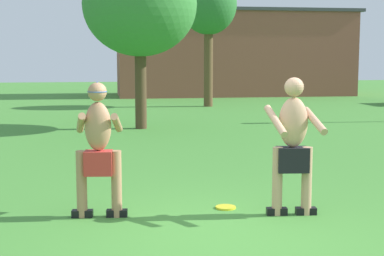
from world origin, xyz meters
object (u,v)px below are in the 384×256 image
Objects in this scene: tree_right_field at (209,6)px; frisbee at (226,207)px; player_in_black at (293,143)px; player_with_cap at (98,144)px; tree_left_field at (140,5)px.

frisbee is at bearing -99.75° from tree_right_field.
player_in_black is 0.33× the size of tree_right_field.
tree_right_field is (4.29, 15.57, 3.05)m from player_with_cap.
player_with_cap is 6.28× the size of frisbee.
tree_left_field is (-1.28, 9.10, 2.46)m from player_in_black.
tree_right_field is at bearing 64.88° from tree_left_field.
frisbee is 16.14m from tree_right_field.
frisbee is at bearing -86.58° from tree_left_field.
tree_right_field is at bearing 80.25° from frisbee.
tree_right_field reaches higher than player_in_black.
tree_left_field is at bearing 97.98° from player_in_black.
frisbee is 9.31m from tree_left_field.
tree_left_field reaches higher than player_with_cap.
tree_right_field is at bearing 74.58° from player_with_cap.
player_in_black is 1.26m from frisbee.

